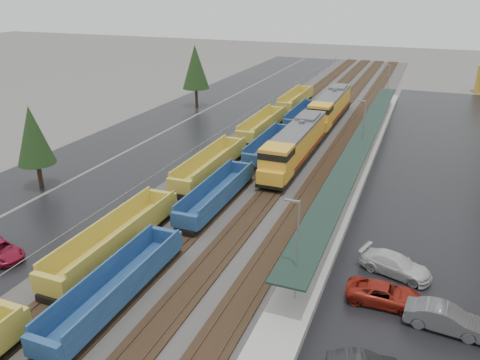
% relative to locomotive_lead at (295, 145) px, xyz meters
% --- Properties ---
extents(ballast_strip, '(20.00, 160.00, 0.08)m').
position_rel_locomotive_lead_xyz_m(ballast_strip, '(-2.00, 13.20, -2.49)').
color(ballast_strip, '#302D2B').
rests_on(ballast_strip, ground).
extents(trackbed, '(14.60, 160.00, 0.22)m').
position_rel_locomotive_lead_xyz_m(trackbed, '(-2.00, 13.20, -2.37)').
color(trackbed, black).
rests_on(trackbed, ground).
extents(west_parking_lot, '(10.00, 160.00, 0.02)m').
position_rel_locomotive_lead_xyz_m(west_parking_lot, '(-17.00, 13.20, -2.52)').
color(west_parking_lot, black).
rests_on(west_parking_lot, ground).
extents(west_road, '(9.00, 160.00, 0.02)m').
position_rel_locomotive_lead_xyz_m(west_road, '(-27.00, 13.20, -2.52)').
color(west_road, black).
rests_on(west_road, ground).
extents(east_commuter_lot, '(16.00, 100.00, 0.02)m').
position_rel_locomotive_lead_xyz_m(east_commuter_lot, '(17.00, 3.20, -2.52)').
color(east_commuter_lot, black).
rests_on(east_commuter_lot, ground).
extents(station_platform, '(3.00, 80.00, 8.00)m').
position_rel_locomotive_lead_xyz_m(station_platform, '(7.50, 3.21, -1.79)').
color(station_platform, '#9E9B93').
rests_on(station_platform, ground).
extents(chainlink_fence, '(0.08, 160.04, 2.02)m').
position_rel_locomotive_lead_xyz_m(chainlink_fence, '(-11.50, 11.64, -0.92)').
color(chainlink_fence, gray).
rests_on(chainlink_fence, ground).
extents(tree_west_near, '(3.96, 3.96, 9.00)m').
position_rel_locomotive_lead_xyz_m(tree_west_near, '(-24.00, -16.80, 3.29)').
color(tree_west_near, '#332316').
rests_on(tree_west_near, ground).
extents(tree_west_far, '(4.84, 4.84, 11.00)m').
position_rel_locomotive_lead_xyz_m(tree_west_far, '(-25.00, 23.20, 4.60)').
color(tree_west_far, '#332316').
rests_on(tree_west_far, ground).
extents(locomotive_lead, '(3.20, 21.07, 4.77)m').
position_rel_locomotive_lead_xyz_m(locomotive_lead, '(0.00, 0.00, 0.00)').
color(locomotive_lead, black).
rests_on(locomotive_lead, ground).
extents(locomotive_trail, '(3.20, 21.07, 4.77)m').
position_rel_locomotive_lead_xyz_m(locomotive_trail, '(0.00, 21.00, 0.00)').
color(locomotive_trail, black).
rests_on(locomotive_trail, ground).
extents(well_string_yellow, '(2.80, 107.50, 2.48)m').
position_rel_locomotive_lead_xyz_m(well_string_yellow, '(-8.00, -16.14, -1.30)').
color(well_string_yellow, gold).
rests_on(well_string_yellow, ground).
extents(well_string_blue, '(2.61, 98.24, 2.31)m').
position_rel_locomotive_lead_xyz_m(well_string_blue, '(-4.00, -22.47, -1.37)').
color(well_string_blue, navy).
rests_on(well_string_blue, ground).
extents(parked_car_east_b, '(2.45, 5.22, 1.44)m').
position_rel_locomotive_lead_xyz_m(parked_car_east_b, '(13.17, -24.17, -1.80)').
color(parked_car_east_b, maroon).
rests_on(parked_car_east_b, ground).
extents(parked_car_east_c, '(3.65, 5.79, 1.56)m').
position_rel_locomotive_lead_xyz_m(parked_car_east_c, '(13.57, -20.15, -1.74)').
color(parked_car_east_c, silver).
rests_on(parked_car_east_c, ground).
extents(parked_car_east_e, '(2.17, 5.11, 1.64)m').
position_rel_locomotive_lead_xyz_m(parked_car_east_e, '(17.03, -25.50, -1.71)').
color(parked_car_east_e, '#585B5E').
rests_on(parked_car_east_e, ground).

